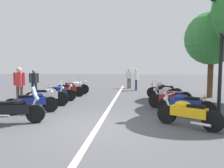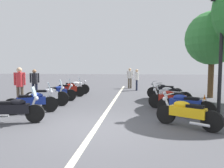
{
  "view_description": "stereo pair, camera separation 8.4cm",
  "coord_description": "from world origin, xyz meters",
  "px_view_note": "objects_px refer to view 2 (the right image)",
  "views": [
    {
      "loc": [
        -6.32,
        -1.16,
        1.87
      ],
      "look_at": [
        4.16,
        0.0,
        0.97
      ],
      "focal_mm": 34.94,
      "sensor_mm": 36.0,
      "label": 1
    },
    {
      "loc": [
        -6.32,
        -1.24,
        1.87
      ],
      "look_at": [
        4.16,
        0.0,
        0.97
      ],
      "focal_mm": 34.94,
      "sensor_mm": 36.0,
      "label": 2
    }
  ],
  "objects_px": {
    "motorcycle_right_row_0": "(187,113)",
    "bystander_0": "(130,77)",
    "motorcycle_left_row_2": "(47,96)",
    "street_lamp_twin_globe": "(222,30)",
    "motorcycle_right_row_1": "(185,105)",
    "bystander_2": "(35,81)",
    "motorcycle_left_row_4": "(68,89)",
    "motorcycle_right_row_2": "(172,99)",
    "motorcycle_left_row_5": "(74,87)",
    "motorcycle_right_row_4": "(164,91)",
    "bystander_1": "(20,83)",
    "roadside_tree_2": "(212,38)",
    "motorcycle_left_row_0": "(13,109)",
    "bystander_3": "(137,78)",
    "motorcycle_left_row_1": "(32,102)",
    "motorcycle_left_row_3": "(57,93)",
    "motorcycle_right_row_3": "(170,94)",
    "traffic_cone_0": "(204,101)"
  },
  "relations": [
    {
      "from": "motorcycle_left_row_4",
      "to": "motorcycle_left_row_2",
      "type": "bearing_deg",
      "value": -109.51
    },
    {
      "from": "motorcycle_left_row_4",
      "to": "motorcycle_right_row_1",
      "type": "relative_size",
      "value": 1.02
    },
    {
      "from": "bystander_1",
      "to": "motorcycle_right_row_0",
      "type": "bearing_deg",
      "value": 55.35
    },
    {
      "from": "motorcycle_left_row_0",
      "to": "motorcycle_right_row_4",
      "type": "height_order",
      "value": "motorcycle_left_row_0"
    },
    {
      "from": "motorcycle_left_row_1",
      "to": "motorcycle_left_row_5",
      "type": "xyz_separation_m",
      "value": [
        5.73,
        0.06,
        -0.0
      ]
    },
    {
      "from": "motorcycle_left_row_5",
      "to": "bystander_0",
      "type": "distance_m",
      "value": 5.43
    },
    {
      "from": "bystander_0",
      "to": "motorcycle_right_row_2",
      "type": "bearing_deg",
      "value": 29.56
    },
    {
      "from": "motorcycle_right_row_1",
      "to": "bystander_0",
      "type": "height_order",
      "value": "bystander_0"
    },
    {
      "from": "motorcycle_left_row_0",
      "to": "motorcycle_left_row_3",
      "type": "relative_size",
      "value": 1.01
    },
    {
      "from": "motorcycle_right_row_0",
      "to": "motorcycle_right_row_3",
      "type": "distance_m",
      "value": 4.17
    },
    {
      "from": "traffic_cone_0",
      "to": "roadside_tree_2",
      "type": "bearing_deg",
      "value": -21.3
    },
    {
      "from": "motorcycle_left_row_0",
      "to": "bystander_2",
      "type": "relative_size",
      "value": 1.22
    },
    {
      "from": "motorcycle_right_row_1",
      "to": "roadside_tree_2",
      "type": "height_order",
      "value": "roadside_tree_2"
    },
    {
      "from": "motorcycle_right_row_1",
      "to": "bystander_2",
      "type": "xyz_separation_m",
      "value": [
        3.93,
        7.65,
        0.51
      ]
    },
    {
      "from": "motorcycle_left_row_3",
      "to": "bystander_3",
      "type": "xyz_separation_m",
      "value": [
        5.5,
        -4.12,
        0.47
      ]
    },
    {
      "from": "motorcycle_left_row_2",
      "to": "street_lamp_twin_globe",
      "type": "height_order",
      "value": "street_lamp_twin_globe"
    },
    {
      "from": "roadside_tree_2",
      "to": "motorcycle_left_row_1",
      "type": "bearing_deg",
      "value": 122.11
    },
    {
      "from": "bystander_0",
      "to": "bystander_3",
      "type": "relative_size",
      "value": 1.04
    },
    {
      "from": "motorcycle_left_row_3",
      "to": "motorcycle_left_row_5",
      "type": "xyz_separation_m",
      "value": [
        2.84,
        -0.03,
        0.0
      ]
    },
    {
      "from": "bystander_2",
      "to": "roadside_tree_2",
      "type": "bearing_deg",
      "value": 72.72
    },
    {
      "from": "motorcycle_right_row_0",
      "to": "motorcycle_left_row_5",
      "type": "bearing_deg",
      "value": -17.71
    },
    {
      "from": "motorcycle_right_row_2",
      "to": "roadside_tree_2",
      "type": "height_order",
      "value": "roadside_tree_2"
    },
    {
      "from": "motorcycle_right_row_2",
      "to": "street_lamp_twin_globe",
      "type": "relative_size",
      "value": 0.42
    },
    {
      "from": "motorcycle_right_row_3",
      "to": "bystander_1",
      "type": "relative_size",
      "value": 1.03
    },
    {
      "from": "bystander_0",
      "to": "roadside_tree_2",
      "type": "relative_size",
      "value": 0.33
    },
    {
      "from": "motorcycle_right_row_0",
      "to": "bystander_0",
      "type": "xyz_separation_m",
      "value": [
        11.16,
        2.12,
        0.52
      ]
    },
    {
      "from": "motorcycle_left_row_5",
      "to": "motorcycle_left_row_2",
      "type": "bearing_deg",
      "value": -105.03
    },
    {
      "from": "motorcycle_left_row_2",
      "to": "bystander_1",
      "type": "height_order",
      "value": "bystander_1"
    },
    {
      "from": "motorcycle_right_row_2",
      "to": "roadside_tree_2",
      "type": "relative_size",
      "value": 0.4
    },
    {
      "from": "motorcycle_right_row_4",
      "to": "bystander_3",
      "type": "bearing_deg",
      "value": -47.37
    },
    {
      "from": "bystander_2",
      "to": "motorcycle_right_row_0",
      "type": "bearing_deg",
      "value": 30.22
    },
    {
      "from": "bystander_2",
      "to": "roadside_tree_2",
      "type": "relative_size",
      "value": 0.33
    },
    {
      "from": "motorcycle_right_row_0",
      "to": "motorcycle_right_row_2",
      "type": "xyz_separation_m",
      "value": [
        2.68,
        0.04,
        0.0
      ]
    },
    {
      "from": "motorcycle_right_row_2",
      "to": "roadside_tree_2",
      "type": "bearing_deg",
      "value": -101.44
    },
    {
      "from": "motorcycle_left_row_3",
      "to": "bystander_3",
      "type": "bearing_deg",
      "value": 33.66
    },
    {
      "from": "motorcycle_left_row_4",
      "to": "motorcycle_left_row_5",
      "type": "distance_m",
      "value": 1.23
    },
    {
      "from": "motorcycle_right_row_3",
      "to": "motorcycle_right_row_0",
      "type": "bearing_deg",
      "value": 122.24
    },
    {
      "from": "motorcycle_right_row_3",
      "to": "motorcycle_right_row_1",
      "type": "bearing_deg",
      "value": 126.0
    },
    {
      "from": "motorcycle_left_row_2",
      "to": "street_lamp_twin_globe",
      "type": "relative_size",
      "value": 0.42
    },
    {
      "from": "motorcycle_left_row_5",
      "to": "bystander_2",
      "type": "distance_m",
      "value": 2.55
    },
    {
      "from": "motorcycle_left_row_3",
      "to": "motorcycle_right_row_4",
      "type": "relative_size",
      "value": 1.03
    },
    {
      "from": "motorcycle_left_row_2",
      "to": "roadside_tree_2",
      "type": "distance_m",
      "value": 9.6
    },
    {
      "from": "motorcycle_right_row_3",
      "to": "street_lamp_twin_globe",
      "type": "height_order",
      "value": "street_lamp_twin_globe"
    },
    {
      "from": "motorcycle_left_row_1",
      "to": "motorcycle_right_row_4",
      "type": "bearing_deg",
      "value": 10.48
    },
    {
      "from": "bystander_3",
      "to": "roadside_tree_2",
      "type": "xyz_separation_m",
      "value": [
        -3.17,
        -4.29,
        2.49
      ]
    },
    {
      "from": "motorcycle_right_row_4",
      "to": "bystander_1",
      "type": "xyz_separation_m",
      "value": [
        -2.77,
        6.95,
        0.6
      ]
    },
    {
      "from": "motorcycle_left_row_2",
      "to": "bystander_3",
      "type": "relative_size",
      "value": 1.24
    },
    {
      "from": "motorcycle_right_row_2",
      "to": "street_lamp_twin_globe",
      "type": "height_order",
      "value": "street_lamp_twin_globe"
    },
    {
      "from": "motorcycle_left_row_4",
      "to": "bystander_2",
      "type": "height_order",
      "value": "bystander_2"
    },
    {
      "from": "motorcycle_left_row_2",
      "to": "bystander_3",
      "type": "bearing_deg",
      "value": 43.2
    }
  ]
}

